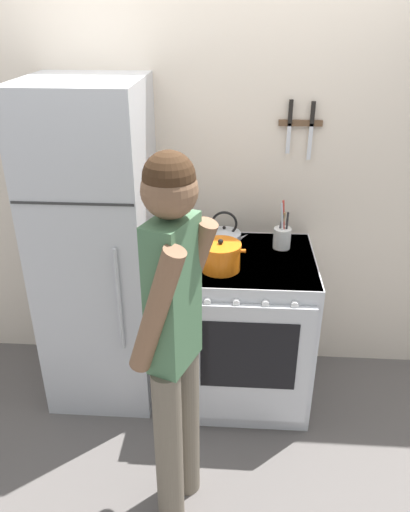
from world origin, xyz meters
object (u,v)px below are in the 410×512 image
(dutch_oven_pot, at_px, (220,256))
(utensil_jar, at_px, (282,237))
(stove_range, at_px, (247,328))
(tea_kettle, at_px, (224,237))
(refrigerator, at_px, (98,251))
(person, at_px, (174,333))

(dutch_oven_pot, relative_size, utensil_jar, 0.93)
(stove_range, bearing_deg, utensil_jar, 43.69)
(tea_kettle, relative_size, utensil_jar, 0.86)
(refrigerator, bearing_deg, dutch_oven_pot, -12.72)
(stove_range, distance_m, utensil_jar, 0.58)
(refrigerator, bearing_deg, stove_range, -3.07)
(person, bearing_deg, tea_kettle, 11.14)
(person, bearing_deg, stove_range, -0.65)
(dutch_oven_pot, bearing_deg, person, -103.07)
(refrigerator, distance_m, dutch_oven_pot, 0.72)
(tea_kettle, relative_size, person, 0.14)
(dutch_oven_pot, bearing_deg, stove_range, 34.48)
(dutch_oven_pot, relative_size, person, 0.15)
(utensil_jar, bearing_deg, refrigerator, -173.10)
(tea_kettle, xyz_separation_m, person, (-0.17, -0.96, 0.01))
(refrigerator, distance_m, stove_range, 0.98)
(dutch_oven_pot, xyz_separation_m, person, (-0.16, -0.69, -0.01))
(dutch_oven_pot, height_order, tea_kettle, tea_kettle)
(utensil_jar, bearing_deg, tea_kettle, -178.79)
(stove_range, height_order, tea_kettle, tea_kettle)
(stove_range, xyz_separation_m, tea_kettle, (-0.15, 0.17, 0.51))
(dutch_oven_pot, bearing_deg, utensil_jar, 39.63)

